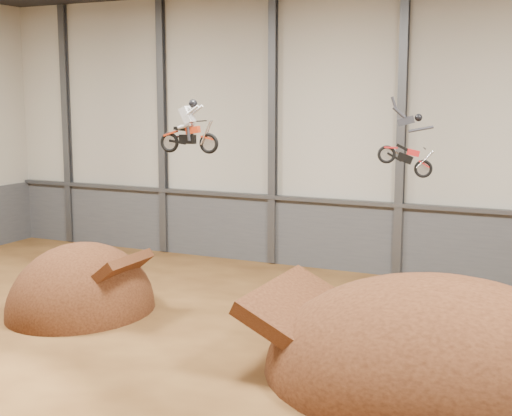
% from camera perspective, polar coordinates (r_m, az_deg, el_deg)
% --- Properties ---
extents(floor, '(40.00, 40.00, 0.00)m').
position_cam_1_polar(floor, '(23.71, -5.89, -12.74)').
color(floor, '#4E2E14').
rests_on(floor, ground).
extents(back_wall, '(40.00, 0.10, 14.00)m').
position_cam_1_polar(back_wall, '(35.77, 6.41, 6.09)').
color(back_wall, '#BBB6A6').
rests_on(back_wall, ground).
extents(lower_band_back, '(39.80, 0.18, 3.50)m').
position_cam_1_polar(lower_band_back, '(36.31, 6.21, -2.22)').
color(lower_band_back, '#4B4D51').
rests_on(lower_band_back, ground).
extents(steel_rail, '(39.80, 0.35, 0.20)m').
position_cam_1_polar(steel_rail, '(35.87, 6.18, 0.56)').
color(steel_rail, '#47494F').
rests_on(steel_rail, lower_band_back).
extents(steel_column_0, '(0.40, 0.36, 13.90)m').
position_cam_1_polar(steel_column_0, '(43.87, -14.91, 6.36)').
color(steel_column_0, '#47494F').
rests_on(steel_column_0, ground).
extents(steel_column_1, '(0.40, 0.36, 13.90)m').
position_cam_1_polar(steel_column_1, '(39.93, -7.49, 6.36)').
color(steel_column_1, '#47494F').
rests_on(steel_column_1, ground).
extents(steel_column_2, '(0.40, 0.36, 13.90)m').
position_cam_1_polar(steel_column_2, '(36.79, 1.35, 6.22)').
color(steel_column_2, '#47494F').
rests_on(steel_column_2, ground).
extents(steel_column_3, '(0.40, 0.36, 13.90)m').
position_cam_1_polar(steel_column_3, '(34.66, 11.55, 5.88)').
color(steel_column_3, '#47494F').
rests_on(steel_column_3, ground).
extents(takeoff_ramp, '(5.68, 6.56, 5.68)m').
position_cam_1_polar(takeoff_ramp, '(30.44, -13.73, -8.01)').
color(takeoff_ramp, '#371A0D').
rests_on(takeoff_ramp, ground).
extents(landing_ramp, '(11.06, 9.78, 6.38)m').
position_cam_1_polar(landing_ramp, '(23.62, 14.30, -13.07)').
color(landing_ramp, '#371A0D').
rests_on(landing_ramp, ground).
extents(fmx_rider_a, '(2.33, 0.97, 2.07)m').
position_cam_1_polar(fmx_rider_a, '(25.61, -5.40, 6.71)').
color(fmx_rider_a, red).
extents(fmx_rider_b, '(3.29, 1.60, 3.00)m').
position_cam_1_polar(fmx_rider_b, '(25.03, 11.63, 5.54)').
color(fmx_rider_b, '#AD1B1B').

